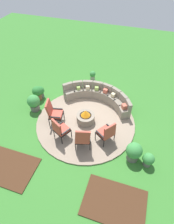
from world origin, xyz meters
TOP-DOWN VIEW (x-y plane):
  - ground_plane at (0.00, 0.00)m, footprint 24.00×24.00m
  - patio_circle at (0.00, 0.00)m, footprint 4.41×4.41m
  - mulch_bed_left at (-1.98, -3.04)m, footprint 2.00×1.39m
  - mulch_bed_right at (1.98, -3.04)m, footprint 2.00×1.39m
  - fire_pit at (0.00, 0.00)m, footprint 0.80×0.80m
  - curved_stone_bench at (0.21, 1.48)m, footprint 3.48×1.46m
  - lounge_chair_front_left at (-1.31, -0.44)m, footprint 0.74×0.69m
  - lounge_chair_front_right at (-0.66, -1.21)m, footprint 0.74×0.74m
  - lounge_chair_back_left at (0.33, -1.34)m, footprint 0.74×0.73m
  - lounge_chair_back_right at (1.13, -0.77)m, footprint 0.80×0.84m
  - potted_plant_0 at (-2.75, 0.96)m, footprint 0.43×0.43m
  - potted_plant_1 at (-0.67, 3.28)m, footprint 0.33×0.33m
  - potted_plant_2 at (-2.57, 0.03)m, footprint 0.60×0.60m
  - potted_plant_3 at (2.83, -1.31)m, footprint 0.44×0.44m
  - potted_plant_4 at (2.28, -1.22)m, footprint 0.61×0.61m
  - potted_plant_5 at (-2.79, 0.77)m, footprint 0.49×0.49m

SIDE VIEW (x-z plane):
  - ground_plane at x=0.00m, z-range 0.00..0.00m
  - mulch_bed_left at x=-1.98m, z-range 0.00..0.04m
  - mulch_bed_right at x=1.98m, z-range 0.00..0.04m
  - patio_circle at x=0.00m, z-range 0.00..0.06m
  - potted_plant_1 at x=-0.67m, z-range 0.03..0.57m
  - fire_pit at x=0.00m, z-range -0.02..0.64m
  - potted_plant_3 at x=2.83m, z-range 0.03..0.62m
  - potted_plant_0 at x=-2.75m, z-range 0.04..0.67m
  - curved_stone_bench at x=0.21m, z-range -0.02..0.81m
  - potted_plant_5 at x=-2.79m, z-range 0.05..0.81m
  - potted_plant_4 at x=2.28m, z-range 0.03..0.86m
  - potted_plant_2 at x=-2.57m, z-range 0.04..0.88m
  - lounge_chair_back_right at x=1.13m, z-range 0.09..1.11m
  - lounge_chair_front_right at x=-0.66m, z-range 0.07..1.19m
  - lounge_chair_back_left at x=0.33m, z-range 0.07..1.19m
  - lounge_chair_front_left at x=-1.31m, z-range 0.06..1.21m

